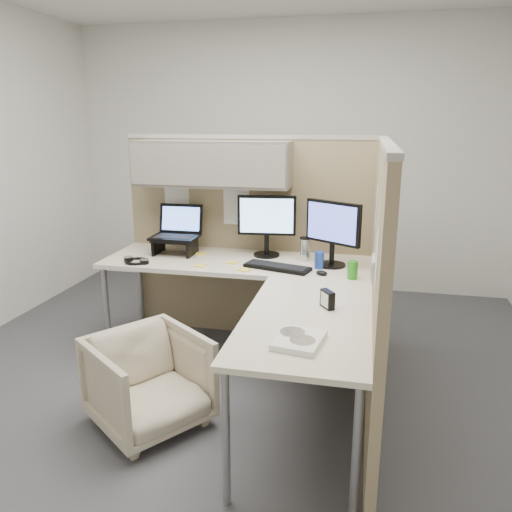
% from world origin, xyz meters
% --- Properties ---
extents(ground, '(4.50, 4.50, 0.00)m').
position_xyz_m(ground, '(0.00, 0.00, 0.00)').
color(ground, '#3E3E44').
rests_on(ground, ground).
extents(partition_back, '(2.00, 0.36, 1.63)m').
position_xyz_m(partition_back, '(-0.22, 0.83, 1.10)').
color(partition_back, '#9A8865').
rests_on(partition_back, ground).
extents(partition_right, '(0.07, 2.03, 1.63)m').
position_xyz_m(partition_right, '(0.90, -0.07, 0.82)').
color(partition_right, '#9A8865').
rests_on(partition_right, ground).
extents(desk, '(2.00, 1.98, 0.73)m').
position_xyz_m(desk, '(0.12, 0.13, 0.69)').
color(desk, beige).
rests_on(desk, ground).
extents(office_chair, '(0.80, 0.80, 0.61)m').
position_xyz_m(office_chair, '(-0.36, -0.53, 0.30)').
color(office_chair, '#B9A693').
rests_on(office_chair, ground).
extents(monitor_left, '(0.44, 0.20, 0.47)m').
position_xyz_m(monitor_left, '(0.08, 0.70, 1.00)').
color(monitor_left, black).
rests_on(monitor_left, desk).
extents(monitor_right, '(0.40, 0.26, 0.47)m').
position_xyz_m(monitor_right, '(0.59, 0.53, 1.00)').
color(monitor_right, black).
rests_on(monitor_right, desk).
extents(laptop_station, '(0.35, 0.30, 0.37)m').
position_xyz_m(laptop_station, '(-0.62, 0.63, 0.87)').
color(laptop_station, black).
rests_on(laptop_station, desk).
extents(keyboard, '(0.49, 0.28, 0.02)m').
position_xyz_m(keyboard, '(0.23, 0.38, 0.74)').
color(keyboard, black).
rests_on(keyboard, desk).
extents(mouse, '(0.10, 0.08, 0.03)m').
position_xyz_m(mouse, '(0.54, 0.30, 0.74)').
color(mouse, black).
rests_on(mouse, desk).
extents(travel_mug, '(0.08, 0.08, 0.17)m').
position_xyz_m(travel_mug, '(0.39, 0.64, 0.82)').
color(travel_mug, silver).
rests_on(travel_mug, desk).
extents(soda_can_green, '(0.07, 0.07, 0.12)m').
position_xyz_m(soda_can_green, '(0.75, 0.26, 0.79)').
color(soda_can_green, '#268C1E').
rests_on(soda_can_green, desk).
extents(soda_can_silver, '(0.07, 0.07, 0.12)m').
position_xyz_m(soda_can_silver, '(0.51, 0.46, 0.79)').
color(soda_can_silver, '#1E3FA5').
rests_on(soda_can_silver, desk).
extents(sticky_note_c, '(0.09, 0.09, 0.01)m').
position_xyz_m(sticky_note_c, '(-0.43, 0.64, 0.73)').
color(sticky_note_c, yellow).
rests_on(sticky_note_c, desk).
extents(sticky_note_b, '(0.10, 0.10, 0.01)m').
position_xyz_m(sticky_note_b, '(0.01, 0.29, 0.73)').
color(sticky_note_b, yellow).
rests_on(sticky_note_b, desk).
extents(sticky_note_a, '(0.08, 0.08, 0.01)m').
position_xyz_m(sticky_note_a, '(-0.33, 0.32, 0.73)').
color(sticky_note_a, yellow).
rests_on(sticky_note_a, desk).
extents(sticky_note_d, '(0.08, 0.08, 0.01)m').
position_xyz_m(sticky_note_d, '(-0.13, 0.45, 0.73)').
color(sticky_note_d, yellow).
rests_on(sticky_note_d, desk).
extents(headphones, '(0.21, 0.21, 0.03)m').
position_xyz_m(headphones, '(-0.81, 0.31, 0.74)').
color(headphones, black).
rests_on(headphones, desk).
extents(paper_stack, '(0.25, 0.30, 0.03)m').
position_xyz_m(paper_stack, '(0.54, -0.79, 0.75)').
color(paper_stack, white).
rests_on(paper_stack, desk).
extents(desk_clock, '(0.09, 0.11, 0.10)m').
position_xyz_m(desk_clock, '(0.63, -0.30, 0.78)').
color(desk_clock, black).
rests_on(desk_clock, desk).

